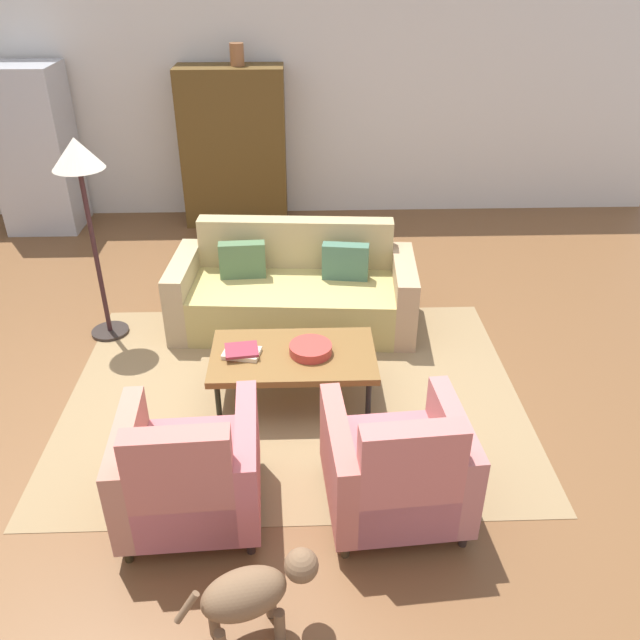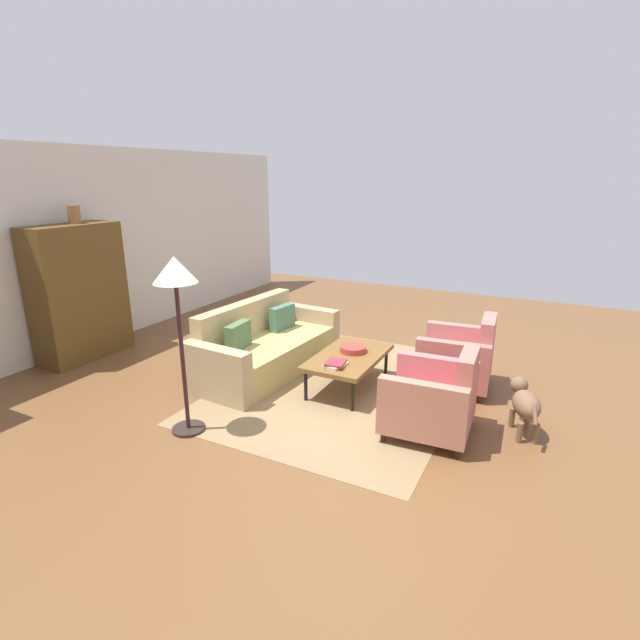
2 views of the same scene
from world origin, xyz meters
The scene contains 13 objects.
ground_plane centered at (0.00, 0.00, 0.00)m, with size 11.61×11.61×0.00m, color brown.
wall_back centered at (0.00, 4.12, 1.40)m, with size 9.67×0.12×2.80m, color silver.
area_rug centered at (0.36, 0.18, 0.00)m, with size 3.40×2.60×0.01m, color #8C724C.
couch centered at (0.36, 1.32, 0.29)m, with size 2.16×1.05×0.86m.
coffee_table centered at (0.36, 0.13, 0.37)m, with size 1.20×0.70×0.40m.
armchair_left centered at (-0.24, -1.04, 0.34)m, with size 0.84×0.84×0.88m.
armchair_right centered at (0.96, -1.04, 0.34)m, with size 0.86×0.86×0.88m.
fruit_bowl centered at (0.48, 0.13, 0.44)m, with size 0.31×0.31×0.07m, color #AF3831.
book_stack centered at (-0.01, 0.12, 0.43)m, with size 0.29×0.23×0.05m.
cabinet centered at (-0.33, 3.77, 0.90)m, with size 1.20×0.51×1.80m.
vase_tall centered at (-0.23, 3.77, 1.92)m, with size 0.16×0.16×0.23m, color #945B34.
floor_lamp centered at (-1.26, 1.13, 1.44)m, with size 0.40×0.40×1.72m.
dog centered at (0.17, -1.79, 0.31)m, with size 0.68×0.36×0.48m.
Camera 2 is at (-4.42, -1.92, 2.40)m, focal length 26.91 mm.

